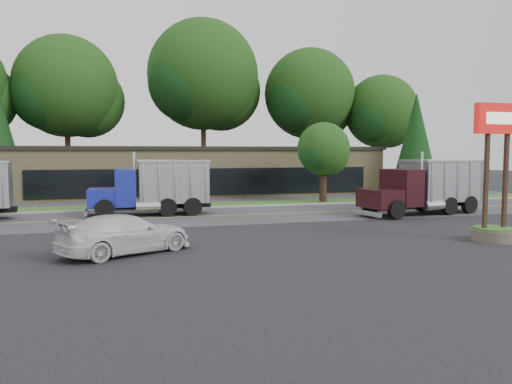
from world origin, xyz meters
TOP-DOWN VIEW (x-y plane):
  - ground at (0.00, 0.00)m, footprint 140.00×140.00m
  - road at (0.00, 9.00)m, footprint 60.00×8.00m
  - center_line at (0.00, 9.00)m, footprint 60.00×0.12m
  - curb at (0.00, 13.20)m, footprint 60.00×0.30m
  - grass_verge at (0.00, 15.00)m, footprint 60.00×3.40m
  - far_parking at (0.00, 20.00)m, footprint 60.00×7.00m
  - strip_mall at (2.00, 26.00)m, footprint 32.00×12.00m
  - bilo_sign at (10.50, -2.50)m, footprint 2.20×1.90m
  - tree_far_b at (-9.83, 34.13)m, footprint 10.91×10.27m
  - tree_far_c at (4.19, 34.15)m, footprint 12.71×11.96m
  - tree_far_d at (16.17, 33.13)m, footprint 10.84×10.21m
  - tree_far_e at (24.13, 31.11)m, footprint 8.79×8.27m
  - evergreen_right at (20.00, 18.00)m, footprint 3.96×3.96m
  - tree_verge at (10.06, 15.05)m, footprint 4.28×4.03m
  - dump_truck_blue at (-2.91, 10.60)m, footprint 7.32×2.83m
  - dump_truck_maroon at (13.41, 6.54)m, footprint 8.65×4.06m
  - rally_car at (-5.00, -0.87)m, footprint 5.59×4.27m

SIDE VIEW (x-z plane):
  - ground at x=0.00m, z-range 0.00..0.00m
  - road at x=0.00m, z-range -0.01..0.01m
  - center_line at x=0.00m, z-range 0.00..0.00m
  - curb at x=0.00m, z-range -0.06..0.06m
  - grass_verge at x=0.00m, z-range -0.01..0.01m
  - far_parking at x=0.00m, z-range -0.01..0.01m
  - rally_car at x=-5.00m, z-range 0.00..1.51m
  - dump_truck_blue at x=-2.91m, z-range 0.12..3.48m
  - dump_truck_maroon at x=13.41m, z-range 0.13..3.49m
  - strip_mall at x=2.00m, z-range 0.00..4.00m
  - bilo_sign at x=10.50m, z-range -0.95..5.00m
  - tree_verge at x=10.06m, z-range 0.83..6.94m
  - evergreen_right at x=20.00m, z-range 0.44..9.44m
  - tree_far_e at x=24.13m, z-range 1.73..14.27m
  - tree_far_d at x=16.17m, z-range 2.14..17.61m
  - tree_far_b at x=-9.83m, z-range 2.15..17.72m
  - tree_far_c at x=4.19m, z-range 2.51..20.64m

